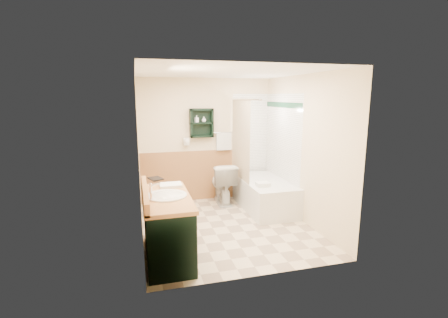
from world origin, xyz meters
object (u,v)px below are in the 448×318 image
(vanity, at_px, (167,227))
(vanity_book, at_px, (149,172))
(wall_shelf, at_px, (202,123))
(bathtub, at_px, (265,195))
(toilet, at_px, (222,183))
(hair_dryer, at_px, (186,141))
(soap_bottle_b, at_px, (204,120))
(soap_bottle_a, at_px, (197,121))

(vanity, xyz_separation_m, vanity_book, (-0.17, 0.84, 0.53))
(wall_shelf, bearing_deg, vanity_book, -128.81)
(bathtub, bearing_deg, wall_shelf, 142.92)
(bathtub, relative_size, vanity_book, 6.11)
(vanity, relative_size, toilet, 1.63)
(vanity, xyz_separation_m, toilet, (1.25, 1.93, -0.02))
(hair_dryer, relative_size, vanity_book, 0.98)
(vanity, xyz_separation_m, soap_bottle_b, (0.94, 2.15, 1.19))
(soap_bottle_a, distance_m, soap_bottle_b, 0.14)
(wall_shelf, height_order, vanity_book, wall_shelf)
(soap_bottle_a, bearing_deg, vanity_book, -126.27)
(wall_shelf, relative_size, hair_dryer, 2.29)
(vanity_book, distance_m, soap_bottle_a, 1.75)
(hair_dryer, height_order, vanity, hair_dryer)
(toilet, distance_m, soap_bottle_b, 1.27)
(soap_bottle_a, bearing_deg, hair_dryer, 171.61)
(vanity, distance_m, bathtub, 2.37)
(vanity_book, relative_size, soap_bottle_a, 1.81)
(wall_shelf, height_order, soap_bottle_a, wall_shelf)
(wall_shelf, distance_m, bathtub, 1.81)
(hair_dryer, relative_size, toilet, 0.30)
(wall_shelf, distance_m, vanity_book, 1.80)
(hair_dryer, bearing_deg, vanity, -105.24)
(bathtub, bearing_deg, vanity_book, -165.40)
(vanity, bearing_deg, vanity_book, 101.10)
(hair_dryer, height_order, toilet, hair_dryer)
(hair_dryer, bearing_deg, bathtub, -31.11)
(toilet, bearing_deg, soap_bottle_a, -24.57)
(wall_shelf, height_order, bathtub, wall_shelf)
(wall_shelf, distance_m, hair_dryer, 0.46)
(vanity, xyz_separation_m, soap_bottle_a, (0.80, 2.15, 1.19))
(wall_shelf, bearing_deg, vanity, -112.52)
(soap_bottle_a, relative_size, soap_bottle_b, 1.30)
(toilet, bearing_deg, vanity_book, 40.05)
(vanity_book, relative_size, soap_bottle_b, 2.36)
(wall_shelf, distance_m, vanity, 2.60)
(vanity_book, height_order, soap_bottle_b, soap_bottle_b)
(bathtub, distance_m, vanity_book, 2.26)
(toilet, relative_size, vanity_book, 3.24)
(wall_shelf, xyz_separation_m, soap_bottle_a, (-0.10, -0.01, 0.05))
(soap_bottle_a, bearing_deg, bathtub, -34.46)
(vanity, xyz_separation_m, bathtub, (1.92, 1.38, -0.14))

